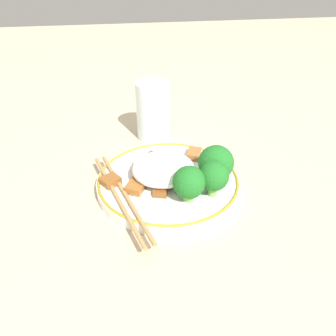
% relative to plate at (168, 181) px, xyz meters
% --- Properties ---
extents(ground_plane, '(3.00, 3.00, 0.00)m').
position_rel_plate_xyz_m(ground_plane, '(0.00, 0.00, -0.01)').
color(ground_plane, '#C6B28E').
extents(plate, '(0.23, 0.23, 0.02)m').
position_rel_plate_xyz_m(plate, '(0.00, 0.00, 0.00)').
color(plate, white).
rests_on(plate, ground_plane).
extents(rice_mound, '(0.10, 0.09, 0.04)m').
position_rel_plate_xyz_m(rice_mound, '(0.01, -0.00, 0.03)').
color(rice_mound, white).
rests_on(rice_mound, plate).
extents(broccoli_back_left, '(0.05, 0.05, 0.06)m').
position_rel_plate_xyz_m(broccoli_back_left, '(-0.02, 0.06, 0.04)').
color(broccoli_back_left, '#7FB756').
rests_on(broccoli_back_left, plate).
extents(broccoli_back_center, '(0.05, 0.05, 0.06)m').
position_rel_plate_xyz_m(broccoli_back_center, '(-0.06, 0.05, 0.04)').
color(broccoli_back_center, '#7FB756').
rests_on(broccoli_back_center, plate).
extents(broccoli_back_right, '(0.06, 0.06, 0.06)m').
position_rel_plate_xyz_m(broccoli_back_right, '(-0.07, 0.02, 0.04)').
color(broccoli_back_right, '#7FB756').
rests_on(broccoli_back_right, plate).
extents(meat_near_front, '(0.04, 0.04, 0.01)m').
position_rel_plate_xyz_m(meat_near_front, '(0.02, -0.06, 0.01)').
color(meat_near_front, brown).
rests_on(meat_near_front, plate).
extents(meat_near_left, '(0.04, 0.03, 0.01)m').
position_rel_plate_xyz_m(meat_near_left, '(0.04, -0.03, 0.01)').
color(meat_near_left, '#995B28').
rests_on(meat_near_left, plate).
extents(meat_near_right, '(0.04, 0.04, 0.01)m').
position_rel_plate_xyz_m(meat_near_right, '(0.05, 0.02, 0.01)').
color(meat_near_right, '#995B28').
rests_on(meat_near_right, plate).
extents(meat_near_back, '(0.03, 0.03, 0.01)m').
position_rel_plate_xyz_m(meat_near_back, '(-0.03, -0.00, 0.01)').
color(meat_near_back, '#995B28').
rests_on(meat_near_back, plate).
extents(meat_on_rice_edge, '(0.03, 0.03, 0.01)m').
position_rel_plate_xyz_m(meat_on_rice_edge, '(0.02, 0.04, 0.01)').
color(meat_on_rice_edge, brown).
rests_on(meat_on_rice_edge, plate).
extents(meat_mid_left, '(0.03, 0.04, 0.01)m').
position_rel_plate_xyz_m(meat_mid_left, '(-0.06, -0.06, 0.01)').
color(meat_mid_left, '#9E6633').
rests_on(meat_mid_left, plate).
extents(meat_mid_right, '(0.04, 0.04, 0.01)m').
position_rel_plate_xyz_m(meat_mid_right, '(0.09, 0.00, 0.01)').
color(meat_mid_right, brown).
rests_on(meat_mid_right, plate).
extents(chopsticks, '(0.08, 0.23, 0.01)m').
position_rel_plate_xyz_m(chopsticks, '(0.08, 0.04, 0.01)').
color(chopsticks, '#AD8451').
rests_on(chopsticks, plate).
extents(drinking_glass, '(0.07, 0.07, 0.12)m').
position_rel_plate_xyz_m(drinking_glass, '(0.00, -0.18, 0.05)').
color(drinking_glass, silver).
rests_on(drinking_glass, ground_plane).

